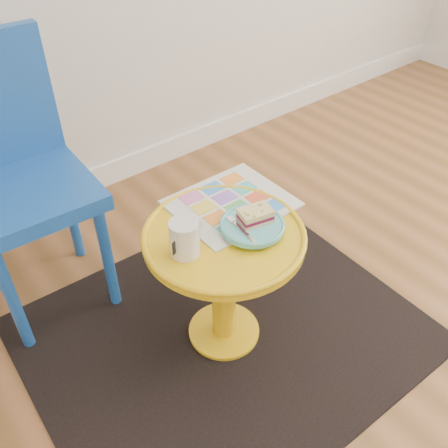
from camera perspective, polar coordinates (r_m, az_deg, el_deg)
room_walls at (r=1.76m, az=-7.50°, el=-12.64°), size 4.00×4.00×4.00m
rug at (r=1.83m, az=-0.00°, el=-12.25°), size 1.33×1.14×0.01m
side_table at (r=1.58m, az=-0.00°, el=-4.80°), size 0.49×0.49×0.47m
chair at (r=1.78m, az=-22.88°, el=5.94°), size 0.44×0.44×0.95m
newspaper at (r=1.61m, az=0.81°, el=2.41°), size 0.36×0.31×0.01m
mug at (r=1.40m, az=-4.45°, el=-1.47°), size 0.12×0.09×0.11m
plate at (r=1.49m, az=3.26°, el=-0.23°), size 0.19×0.19×0.02m
cake_slice at (r=1.49m, az=3.61°, el=0.97°), size 0.11×0.09×0.04m
fork at (r=1.47m, az=1.88°, el=-0.50°), size 0.03×0.14×0.00m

